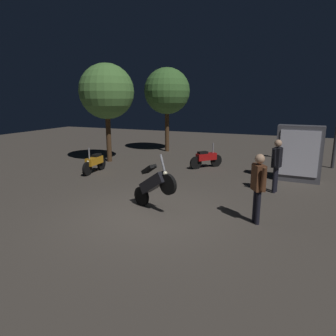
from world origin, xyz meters
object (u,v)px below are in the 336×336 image
object	(u,v)px
person_bystander_far	(258,182)
kiosk_billboard	(299,154)
motorcycle_orange_parked_left	(94,162)
person_rider_beside	(277,161)
motorcycle_black_foreground	(154,185)
motorcycle_red_parked_right	(206,158)

from	to	relation	value
person_bystander_far	kiosk_billboard	distance (m)	4.77
motorcycle_orange_parked_left	person_rider_beside	bearing A→B (deg)	86.14
motorcycle_black_foreground	motorcycle_orange_parked_left	xyz separation A→B (m)	(-4.20, 3.01, -0.31)
motorcycle_orange_parked_left	person_rider_beside	size ratio (longest dim) A/B	0.94
motorcycle_red_parked_right	person_bystander_far	world-z (taller)	person_bystander_far
motorcycle_black_foreground	kiosk_billboard	world-z (taller)	kiosk_billboard
motorcycle_black_foreground	motorcycle_orange_parked_left	size ratio (longest dim) A/B	0.98
motorcycle_orange_parked_left	motorcycle_red_parked_right	world-z (taller)	same
motorcycle_red_parked_right	kiosk_billboard	bearing A→B (deg)	-62.33
motorcycle_orange_parked_left	person_bystander_far	world-z (taller)	person_bystander_far
motorcycle_black_foreground	motorcycle_orange_parked_left	world-z (taller)	motorcycle_black_foreground
person_rider_beside	kiosk_billboard	distance (m)	1.93
motorcycle_orange_parked_left	kiosk_billboard	xyz separation A→B (m)	(7.87, 1.85, 0.61)
person_rider_beside	person_bystander_far	size ratio (longest dim) A/B	1.00
motorcycle_red_parked_right	kiosk_billboard	world-z (taller)	kiosk_billboard
motorcycle_black_foreground	kiosk_billboard	size ratio (longest dim) A/B	0.78
motorcycle_orange_parked_left	kiosk_billboard	world-z (taller)	kiosk_billboard
motorcycle_black_foreground	person_bystander_far	bearing A→B (deg)	26.65
motorcycle_black_foreground	motorcycle_orange_parked_left	bearing A→B (deg)	167.26
person_rider_beside	kiosk_billboard	size ratio (longest dim) A/B	0.84
motorcycle_red_parked_right	kiosk_billboard	size ratio (longest dim) A/B	0.63
person_rider_beside	kiosk_billboard	bearing A→B (deg)	84.25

